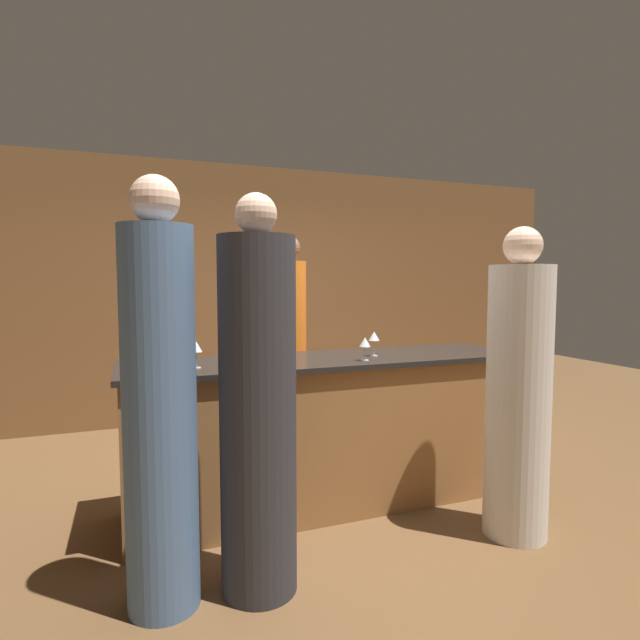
# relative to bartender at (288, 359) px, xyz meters

# --- Properties ---
(ground_plane) EXTENTS (14.00, 14.00, 0.00)m
(ground_plane) POSITION_rel_bartender_xyz_m (0.08, -0.72, -0.90)
(ground_plane) COLOR brown
(back_wall) EXTENTS (8.00, 0.08, 2.80)m
(back_wall) POSITION_rel_bartender_xyz_m (0.08, 1.69, 0.50)
(back_wall) COLOR brown
(back_wall) RESTS_ON ground_plane
(bar_counter) EXTENTS (2.72, 0.72, 1.01)m
(bar_counter) POSITION_rel_bartender_xyz_m (0.08, -0.72, -0.39)
(bar_counter) COLOR #996638
(bar_counter) RESTS_ON ground_plane
(bartender) EXTENTS (0.30, 0.30, 1.90)m
(bartender) POSITION_rel_bartender_xyz_m (0.00, 0.00, 0.00)
(bartender) COLOR orange
(bartender) RESTS_ON ground_plane
(guest_0) EXTENTS (0.37, 0.37, 1.94)m
(guest_0) POSITION_rel_bartender_xyz_m (-0.61, -1.51, 0.01)
(guest_0) COLOR #2D2D33
(guest_0) RESTS_ON ground_plane
(guest_1) EXTENTS (0.37, 0.37, 1.85)m
(guest_1) POSITION_rel_bartender_xyz_m (0.96, -1.53, -0.04)
(guest_1) COLOR silver
(guest_1) RESTS_ON ground_plane
(guest_2) EXTENTS (0.33, 0.33, 2.00)m
(guest_2) POSITION_rel_bartender_xyz_m (-1.06, -1.48, 0.04)
(guest_2) COLOR #4C6B93
(guest_2) RESTS_ON ground_plane
(wine_bottle_0) EXTENTS (0.08, 0.08, 0.28)m
(wine_bottle_0) POSITION_rel_bartender_xyz_m (-0.48, -0.41, 0.22)
(wine_bottle_0) COLOR #19381E
(wine_bottle_0) RESTS_ON bar_counter
(wine_bottle_1) EXTENTS (0.07, 0.07, 0.29)m
(wine_bottle_1) POSITION_rel_bartender_xyz_m (-0.34, -0.90, 0.23)
(wine_bottle_1) COLOR #19381E
(wine_bottle_1) RESTS_ON bar_counter
(wine_bottle_2) EXTENTS (0.07, 0.07, 0.28)m
(wine_bottle_2) POSITION_rel_bartender_xyz_m (-0.26, -0.57, 0.22)
(wine_bottle_2) COLOR black
(wine_bottle_2) RESTS_ON bar_counter
(wine_glass_0) EXTENTS (0.07, 0.07, 0.15)m
(wine_glass_0) POSITION_rel_bartender_xyz_m (0.24, -0.93, 0.23)
(wine_glass_0) COLOR silver
(wine_glass_0) RESTS_ON bar_counter
(wine_glass_1) EXTENTS (0.08, 0.08, 0.17)m
(wine_glass_1) POSITION_rel_bartender_xyz_m (0.39, -0.76, 0.25)
(wine_glass_1) COLOR silver
(wine_glass_1) RESTS_ON bar_counter
(wine_glass_2) EXTENTS (0.08, 0.08, 0.19)m
(wine_glass_2) POSITION_rel_bartender_xyz_m (-0.58, -0.83, 0.26)
(wine_glass_2) COLOR silver
(wine_glass_2) RESTS_ON bar_counter
(wine_glass_3) EXTENTS (0.08, 0.08, 0.16)m
(wine_glass_3) POSITION_rel_bartender_xyz_m (-0.46, -0.99, 0.24)
(wine_glass_3) COLOR silver
(wine_glass_3) RESTS_ON bar_counter
(wine_glass_4) EXTENTS (0.07, 0.07, 0.16)m
(wine_glass_4) POSITION_rel_bartender_xyz_m (-0.82, -0.83, 0.24)
(wine_glass_4) COLOR silver
(wine_glass_4) RESTS_ON bar_counter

